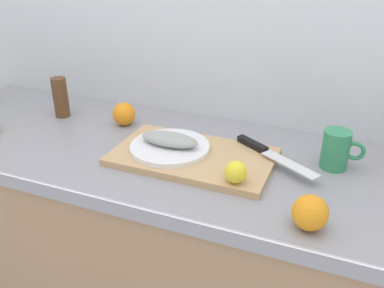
# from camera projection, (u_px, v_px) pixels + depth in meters

# --- Properties ---
(back_wall) EXTENTS (3.20, 0.05, 2.50)m
(back_wall) POSITION_uv_depth(u_px,v_px,m) (234.00, 15.00, 1.34)
(back_wall) COLOR silver
(back_wall) RESTS_ON ground_plane
(kitchen_counter) EXTENTS (2.00, 0.60, 0.90)m
(kitchen_counter) POSITION_uv_depth(u_px,v_px,m) (196.00, 271.00, 1.43)
(kitchen_counter) COLOR #9E7A56
(kitchen_counter) RESTS_ON ground_plane
(cutting_board) EXTENTS (0.46, 0.27, 0.02)m
(cutting_board) POSITION_uv_depth(u_px,v_px,m) (192.00, 156.00, 1.20)
(cutting_board) COLOR tan
(cutting_board) RESTS_ON kitchen_counter
(white_plate) EXTENTS (0.23, 0.23, 0.01)m
(white_plate) POSITION_uv_depth(u_px,v_px,m) (170.00, 147.00, 1.21)
(white_plate) COLOR white
(white_plate) RESTS_ON cutting_board
(fish_fillet) EXTENTS (0.17, 0.07, 0.04)m
(fish_fillet) POSITION_uv_depth(u_px,v_px,m) (170.00, 139.00, 1.20)
(fish_fillet) COLOR #999E99
(fish_fillet) RESTS_ON white_plate
(chef_knife) EXTENTS (0.26, 0.17, 0.02)m
(chef_knife) POSITION_uv_depth(u_px,v_px,m) (265.00, 151.00, 1.19)
(chef_knife) COLOR silver
(chef_knife) RESTS_ON cutting_board
(lemon_0) EXTENTS (0.06, 0.06, 0.06)m
(lemon_0) POSITION_uv_depth(u_px,v_px,m) (236.00, 172.00, 1.04)
(lemon_0) COLOR yellow
(lemon_0) RESTS_ON cutting_board
(coffee_mug_0) EXTENTS (0.11, 0.07, 0.11)m
(coffee_mug_0) POSITION_uv_depth(u_px,v_px,m) (337.00, 150.00, 1.14)
(coffee_mug_0) COLOR #338C59
(coffee_mug_0) RESTS_ON kitchen_counter
(orange_0) EXTENTS (0.08, 0.08, 0.08)m
(orange_0) POSITION_uv_depth(u_px,v_px,m) (124.00, 114.00, 1.41)
(orange_0) COLOR orange
(orange_0) RESTS_ON kitchen_counter
(orange_3) EXTENTS (0.08, 0.08, 0.08)m
(orange_3) POSITION_uv_depth(u_px,v_px,m) (310.00, 213.00, 0.91)
(orange_3) COLOR orange
(orange_3) RESTS_ON kitchen_counter
(pepper_mill) EXTENTS (0.05, 0.05, 0.14)m
(pepper_mill) POSITION_uv_depth(u_px,v_px,m) (61.00, 97.00, 1.47)
(pepper_mill) COLOR brown
(pepper_mill) RESTS_ON kitchen_counter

